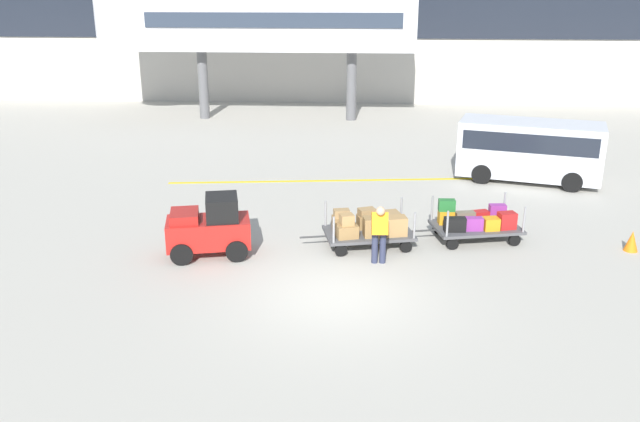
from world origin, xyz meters
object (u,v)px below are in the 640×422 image
at_px(baggage_tug, 210,228).
at_px(baggage_cart_lead, 368,227).
at_px(safety_cone_near, 632,241).
at_px(baggage_cart_middle, 475,222).
at_px(baggage_handler, 379,231).
at_px(shuttle_van, 530,147).

xyz_separation_m(baggage_tug, baggage_cart_lead, (4.05, 0.87, -0.21)).
bearing_deg(baggage_cart_lead, baggage_tug, -167.92).
relative_size(baggage_tug, safety_cone_near, 4.16).
bearing_deg(baggage_tug, baggage_cart_middle, 12.21).
bearing_deg(safety_cone_near, baggage_tug, -175.10).
bearing_deg(safety_cone_near, baggage_handler, -169.30).
bearing_deg(baggage_handler, baggage_cart_lead, 102.86).
bearing_deg(baggage_handler, baggage_cart_middle, 34.49).
distance_m(baggage_handler, shuttle_van, 9.42).
distance_m(baggage_handler, safety_cone_near, 6.78).
distance_m(baggage_tug, shuttle_van, 12.23).
relative_size(baggage_tug, baggage_cart_lead, 0.74).
distance_m(baggage_tug, baggage_cart_lead, 4.15).
distance_m(baggage_cart_middle, baggage_handler, 3.24).
relative_size(shuttle_van, safety_cone_near, 9.34).
xyz_separation_m(shuttle_van, safety_cone_near, (1.23, -6.46, -0.96)).
bearing_deg(baggage_tug, baggage_cart_lead, 12.08).
xyz_separation_m(baggage_tug, shuttle_van, (9.72, 7.40, 0.48)).
bearing_deg(baggage_handler, shuttle_van, 54.97).
height_order(baggage_tug, baggage_cart_middle, baggage_tug).
bearing_deg(shuttle_van, baggage_tug, -142.74).
bearing_deg(baggage_cart_lead, baggage_cart_middle, 12.40).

